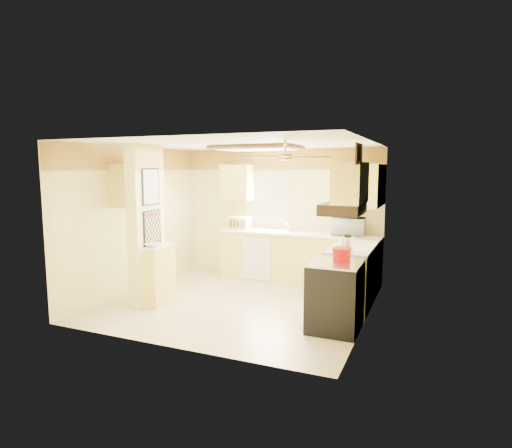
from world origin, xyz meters
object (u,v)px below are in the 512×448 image
at_px(microwave, 349,226).
at_px(dutch_oven, 342,254).
at_px(stove, 335,296).
at_px(kettle, 348,244).
at_px(bowl, 153,245).

distance_m(microwave, dutch_oven, 2.10).
distance_m(stove, microwave, 2.28).
bearing_deg(kettle, bowl, -165.35).
bearing_deg(dutch_oven, microwave, 98.33).
xyz_separation_m(stove, bowl, (-2.80, -0.14, 0.51)).
height_order(stove, dutch_oven, dutch_oven).
relative_size(bowl, kettle, 0.89).
height_order(microwave, kettle, microwave).
relative_size(microwave, dutch_oven, 2.17).
bearing_deg(stove, bowl, -177.07).
bearing_deg(bowl, kettle, 14.65).
xyz_separation_m(dutch_oven, kettle, (-0.02, 0.49, 0.06)).
distance_m(stove, dutch_oven, 0.56).
height_order(stove, kettle, kettle).
relative_size(dutch_oven, kettle, 1.03).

